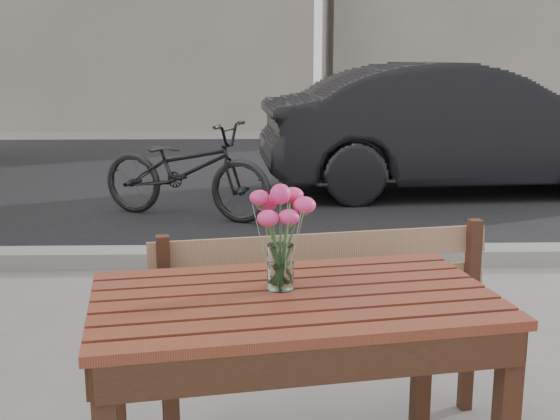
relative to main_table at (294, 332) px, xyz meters
name	(u,v)px	position (x,y,z in m)	size (l,w,h in m)	color
street	(267,203)	(-0.05, 4.96, -0.62)	(30.00, 8.12, 0.12)	black
main_table	(294,332)	(0.00, 0.00, 0.00)	(1.37, 0.94, 0.78)	maroon
main_bench	(330,311)	(0.17, 0.51, -0.12)	(1.46, 0.67, 0.87)	olive
main_vase	(280,224)	(-0.04, 0.06, 0.34)	(0.19, 0.19, 0.34)	white
parked_car	(459,128)	(2.11, 5.71, 0.07)	(1.53, 4.38, 1.44)	black
bicycle	(186,170)	(-0.83, 4.47, -0.19)	(0.61, 1.76, 0.92)	black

